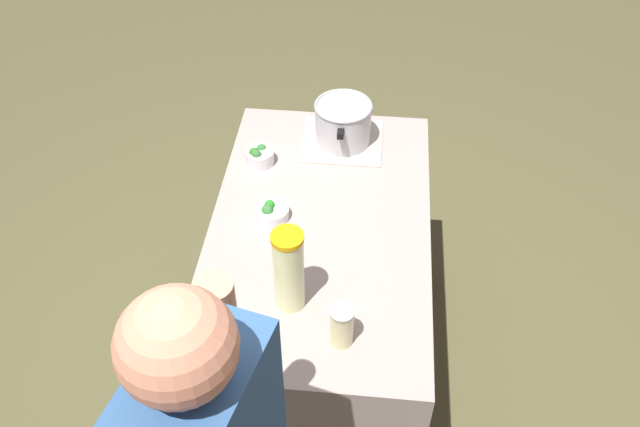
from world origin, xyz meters
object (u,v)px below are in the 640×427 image
object	(u,v)px
broccoli_bowl_front	(272,212)
broccoli_bowl_center	(218,319)
cooking_pot	(343,122)
mason_jar	(342,326)
lemonade_pitcher	(289,270)
broccoli_bowl_back	(259,156)

from	to	relation	value
broccoli_bowl_front	broccoli_bowl_center	xyz separation A→B (m)	(0.47, -0.09, 0.00)
broccoli_bowl_front	cooking_pot	bearing A→B (deg)	154.45
broccoli_bowl_front	mason_jar	bearing A→B (deg)	29.78
lemonade_pitcher	mason_jar	bearing A→B (deg)	53.18
broccoli_bowl_front	broccoli_bowl_center	size ratio (longest dim) A/B	0.94
cooking_pot	mason_jar	world-z (taller)	cooking_pot
cooking_pot	broccoli_bowl_front	size ratio (longest dim) A/B	2.52
lemonade_pitcher	broccoli_bowl_back	world-z (taller)	lemonade_pitcher
cooking_pot	broccoli_bowl_center	bearing A→B (deg)	-18.21
broccoli_bowl_center	cooking_pot	bearing A→B (deg)	161.79
cooking_pot	broccoli_bowl_front	xyz separation A→B (m)	(0.44, -0.21, -0.07)
mason_jar	broccoli_bowl_center	xyz separation A→B (m)	(-0.02, -0.37, -0.04)
cooking_pot	broccoli_bowl_front	bearing A→B (deg)	-25.55
cooking_pot	broccoli_bowl_center	distance (m)	0.96
broccoli_bowl_front	broccoli_bowl_back	world-z (taller)	broccoli_bowl_back
broccoli_bowl_front	broccoli_bowl_center	bearing A→B (deg)	-10.64
lemonade_pitcher	broccoli_bowl_center	world-z (taller)	lemonade_pitcher
mason_jar	broccoli_bowl_back	size ratio (longest dim) A/B	1.28
cooking_pot	broccoli_bowl_back	bearing A→B (deg)	-62.79
cooking_pot	lemonade_pitcher	size ratio (longest dim) A/B	0.98
lemonade_pitcher	mason_jar	world-z (taller)	lemonade_pitcher
mason_jar	broccoli_bowl_center	size ratio (longest dim) A/B	1.13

